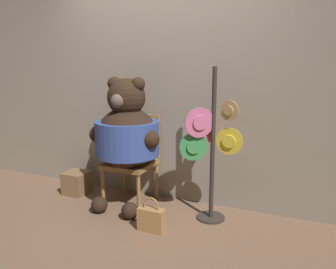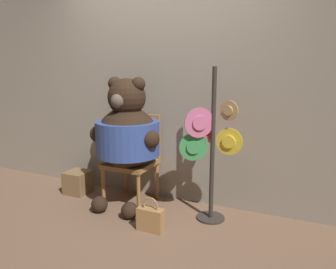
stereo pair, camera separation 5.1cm
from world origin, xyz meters
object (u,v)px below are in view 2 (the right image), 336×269
object	(u,v)px
teddy_bear	(127,134)
hat_display_rack	(210,147)
handbag_on_ground	(151,219)
chair	(134,155)

from	to	relation	value
teddy_bear	hat_display_rack	xyz separation A→B (m)	(0.90, 0.03, -0.06)
teddy_bear	hat_display_rack	size ratio (longest dim) A/B	0.93
teddy_bear	handbag_on_ground	world-z (taller)	teddy_bear
chair	teddy_bear	bearing A→B (deg)	-83.84
chair	hat_display_rack	size ratio (longest dim) A/B	0.65
chair	hat_display_rack	distance (m)	0.96
chair	teddy_bear	size ratio (longest dim) A/B	0.70
chair	teddy_bear	world-z (taller)	teddy_bear
hat_display_rack	teddy_bear	bearing A→B (deg)	-177.94
chair	handbag_on_ground	size ratio (longest dim) A/B	2.95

